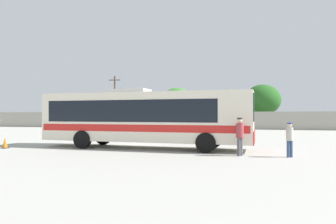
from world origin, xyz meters
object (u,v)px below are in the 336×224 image
(parked_car_leftmost_silver, at_px, (114,123))
(utility_pole_near, at_px, (115,101))
(traffic_cone_on_apron, at_px, (5,143))
(attendant_by_bus_door, at_px, (240,134))
(parked_car_second_red, at_px, (151,124))
(roadside_tree_midright, at_px, (227,102))
(roadside_tree_right, at_px, (262,100))
(roadside_tree_left, at_px, (118,102))
(roadside_tree_midleft, at_px, (177,101))
(coach_bus_cream_red, at_px, (143,117))
(passenger_waiting_on_apron, at_px, (290,137))

(parked_car_leftmost_silver, bearing_deg, utility_pole_near, 113.29)
(parked_car_leftmost_silver, height_order, traffic_cone_on_apron, parked_car_leftmost_silver)
(attendant_by_bus_door, relative_size, parked_car_second_red, 0.43)
(utility_pole_near, bearing_deg, roadside_tree_midright, 3.93)
(parked_car_second_red, bearing_deg, traffic_cone_on_apron, -94.13)
(roadside_tree_midright, relative_size, roadside_tree_right, 0.90)
(parked_car_leftmost_silver, height_order, utility_pole_near, utility_pole_near)
(attendant_by_bus_door, relative_size, traffic_cone_on_apron, 2.83)
(roadside_tree_left, relative_size, roadside_tree_midleft, 0.95)
(parked_car_leftmost_silver, bearing_deg, roadside_tree_midleft, 56.59)
(parked_car_leftmost_silver, distance_m, roadside_tree_midleft, 12.44)
(parked_car_second_red, bearing_deg, coach_bus_cream_red, -74.18)
(attendant_by_bus_door, distance_m, passenger_waiting_on_apron, 2.23)
(attendant_by_bus_door, relative_size, passenger_waiting_on_apron, 1.14)
(parked_car_leftmost_silver, relative_size, traffic_cone_on_apron, 7.01)
(roadside_tree_left, distance_m, roadside_tree_midleft, 9.96)
(passenger_waiting_on_apron, height_order, roadside_tree_midleft, roadside_tree_midleft)
(parked_car_second_red, distance_m, traffic_cone_on_apron, 23.50)
(traffic_cone_on_apron, bearing_deg, parked_car_second_red, 85.87)
(attendant_by_bus_door, xyz_separation_m, utility_pole_near, (-19.26, 29.29, 3.09))
(attendant_by_bus_door, relative_size, parked_car_leftmost_silver, 0.40)
(attendant_by_bus_door, height_order, parked_car_second_red, attendant_by_bus_door)
(parked_car_leftmost_silver, relative_size, roadside_tree_midleft, 0.71)
(attendant_by_bus_door, bearing_deg, passenger_waiting_on_apron, 1.62)
(attendant_by_bus_door, distance_m, roadside_tree_left, 39.20)
(passenger_waiting_on_apron, height_order, roadside_tree_right, roadside_tree_right)
(parked_car_leftmost_silver, bearing_deg, roadside_tree_left, 110.24)
(roadside_tree_left, distance_m, traffic_cone_on_apron, 34.10)
(passenger_waiting_on_apron, distance_m, roadside_tree_midright, 30.86)
(parked_car_leftmost_silver, bearing_deg, passenger_waiting_on_apron, -51.43)
(coach_bus_cream_red, relative_size, roadside_tree_midright, 2.22)
(roadside_tree_midleft, bearing_deg, parked_car_leftmost_silver, -123.41)
(roadside_tree_midleft, bearing_deg, roadside_tree_right, -14.64)
(attendant_by_bus_door, height_order, parked_car_leftmost_silver, attendant_by_bus_door)
(roadside_tree_left, xyz_separation_m, traffic_cone_on_apron, (7.09, -33.15, -3.75))
(parked_car_second_red, bearing_deg, utility_pole_near, 143.16)
(parked_car_leftmost_silver, relative_size, utility_pole_near, 0.57)
(utility_pole_near, height_order, roadside_tree_midleft, utility_pole_near)
(roadside_tree_left, bearing_deg, utility_pole_near, -73.70)
(roadside_tree_midleft, relative_size, roadside_tree_right, 1.02)
(coach_bus_cream_red, relative_size, roadside_tree_left, 2.07)
(parked_car_leftmost_silver, bearing_deg, parked_car_second_red, -7.69)
(passenger_waiting_on_apron, bearing_deg, attendant_by_bus_door, -178.38)
(utility_pole_near, relative_size, roadside_tree_midright, 1.41)
(utility_pole_near, bearing_deg, coach_bus_cream_red, -63.25)
(parked_car_leftmost_silver, xyz_separation_m, roadside_tree_midleft, (6.59, 10.00, 3.36))
(parked_car_second_red, xyz_separation_m, traffic_cone_on_apron, (-1.69, -23.43, -0.44))
(utility_pole_near, bearing_deg, passenger_waiting_on_apron, -53.68)
(passenger_waiting_on_apron, xyz_separation_m, roadside_tree_midleft, (-12.76, 34.26, 3.27))
(parked_car_second_red, height_order, roadside_tree_midright, roadside_tree_midright)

